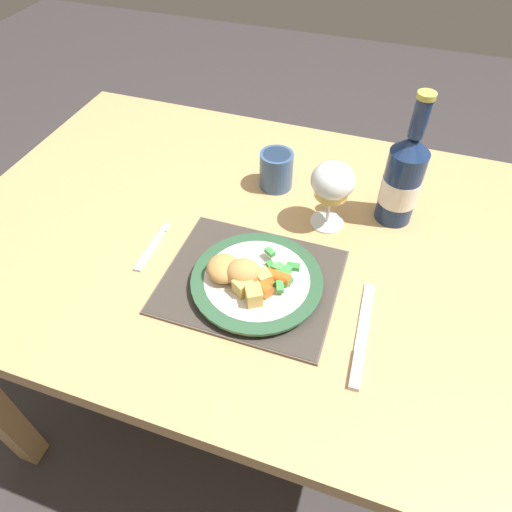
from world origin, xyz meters
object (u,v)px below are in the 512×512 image
fork (151,249)px  table_knife (361,342)px  bottle (403,179)px  drinking_cup (276,169)px  wine_glass (333,183)px  dinner_plate (257,281)px  dining_table (246,262)px

fork → table_knife: bearing=-10.5°
fork → bottle: bottle is taller
bottle → drinking_cup: size_ratio=3.29×
wine_glass → bottle: 0.14m
wine_glass → bottle: bottle is taller
dinner_plate → wine_glass: bearing=69.0°
fork → table_knife: size_ratio=0.63×
table_knife → bottle: 0.34m
fork → bottle: size_ratio=0.49×
wine_glass → dining_table: bearing=-153.7°
table_knife → wine_glass: wine_glass is taller
fork → wine_glass: (0.31, 0.19, 0.10)m
dining_table → fork: (-0.16, -0.11, 0.10)m
dinner_plate → bottle: size_ratio=0.86×
dining_table → table_knife: table_knife is taller
table_knife → fork: bearing=169.5°
wine_glass → bottle: bearing=26.6°
dinner_plate → fork: 0.23m
dinner_plate → fork: size_ratio=1.73×
bottle → dining_table: bearing=-153.6°
table_knife → wine_glass: size_ratio=1.49×
dinner_plate → wine_glass: (0.08, 0.21, 0.08)m
bottle → drinking_cup: (-0.26, 0.02, -0.05)m
fork → wine_glass: 0.38m
dining_table → bottle: 0.37m
dinner_plate → wine_glass: 0.24m
drinking_cup → dining_table: bearing=-95.6°
table_knife → drinking_cup: (-0.25, 0.35, 0.04)m
wine_glass → bottle: size_ratio=0.52×
bottle → dinner_plate: bearing=-127.0°
dinner_plate → dining_table: bearing=117.7°
dinner_plate → bottle: bottle is taller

